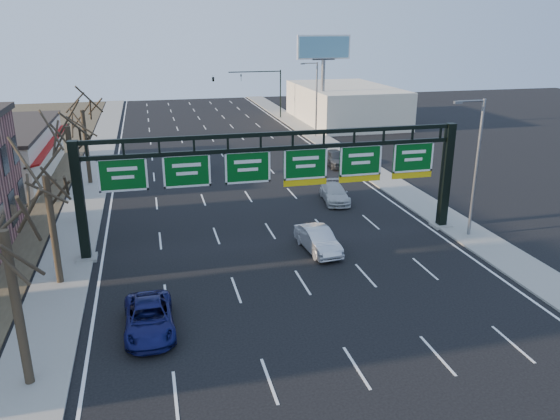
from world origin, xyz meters
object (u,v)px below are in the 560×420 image
object	(u,v)px
car_silver_sedan	(318,240)
car_white_wagon	(335,193)
sign_gantry	(279,172)
car_blue_suv	(149,318)

from	to	relation	value
car_silver_sedan	car_white_wagon	world-z (taller)	car_silver_sedan
sign_gantry	car_silver_sedan	size ratio (longest dim) A/B	5.53
car_blue_suv	car_silver_sedan	world-z (taller)	car_silver_sedan
car_blue_suv	car_silver_sedan	bearing A→B (deg)	33.61
sign_gantry	car_silver_sedan	distance (m)	4.81
car_white_wagon	car_blue_suv	bearing A→B (deg)	-124.54
sign_gantry	car_silver_sedan	world-z (taller)	sign_gantry
car_blue_suv	car_silver_sedan	size ratio (longest dim) A/B	1.07
car_silver_sedan	sign_gantry	bearing A→B (deg)	128.15
car_blue_suv	car_white_wagon	size ratio (longest dim) A/B	1.04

